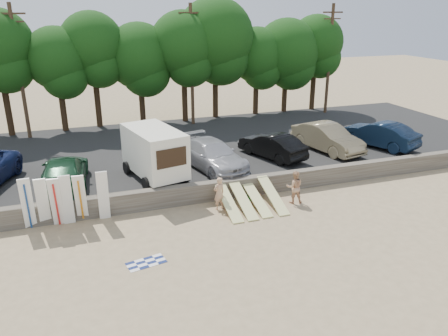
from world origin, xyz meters
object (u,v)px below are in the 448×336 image
Objects in this scene: car_1 at (64,172)px; car_3 at (272,145)px; cooler at (251,196)px; car_4 at (327,138)px; car_2 at (212,155)px; beachgoer_b at (295,187)px; box_trailer at (154,151)px; car_5 at (379,134)px; beachgoer_a at (219,193)px.

car_3 is at bearing -171.96° from car_1.
car_1 is 9.66m from cooler.
car_4 is 13.66× the size of cooler.
car_1 is at bearing 167.41° from car_2.
car_4 is (3.92, 0.10, 0.10)m from car_3.
box_trailer is at bearing -15.30° from beachgoer_b.
car_2 is 11.65m from car_5.
car_3 is 5.19m from beachgoer_b.
car_4 is at bearing -27.95° from car_5.
car_1 is 3.15× the size of beachgoer_b.
beachgoer_a is (2.46, -3.44, -1.38)m from box_trailer.
car_2 reaches higher than car_3.
beachgoer_a is 3.87m from beachgoer_b.
car_4 is at bearing -167.39° from beachgoer_a.
car_1 is 0.99× the size of car_2.
car_1 is 1.04× the size of car_4.
cooler is (4.41, -2.89, -2.06)m from box_trailer.
cooler is at bearing -179.13° from beachgoer_a.
car_1 is 12.02m from car_3.
car_5 is (7.62, -0.25, 0.07)m from car_3.
car_4 reaches higher than beachgoer_b.
beachgoer_b reaches higher than cooler.
box_trailer is 15.04m from car_5.
car_1 is at bearing 171.27° from car_4.
beachgoer_a is (-12.54, -4.25, -0.70)m from car_5.
car_1 is 14.24× the size of cooler.
car_5 is (19.62, 0.53, 0.05)m from car_1.
car_2 is 4.02m from beachgoer_a.
car_2 is 1.05× the size of car_4.
cooler is (-1.89, 1.10, -0.70)m from beachgoer_b.
car_2 is at bearing -20.63° from car_5.
beachgoer_a is at bearing -3.83° from car_5.
car_3 is 2.77× the size of beachgoer_a.
car_4 is at bearing -117.16° from beachgoer_b.
car_4 is (11.30, 1.16, -0.66)m from box_trailer.
cooler is (-2.97, -3.95, -1.30)m from car_3.
car_4 is at bearing 161.53° from car_3.
beachgoer_b is at bearing -146.06° from car_4.
car_4 is 9.99m from beachgoer_a.
car_2 is 4.07m from car_3.
beachgoer_b is at bearing 156.99° from beachgoer_a.
car_4 is 3.02× the size of beachgoer_b.
beachgoer_b is (6.30, -3.99, -1.36)m from box_trailer.
car_1 is 15.93m from car_4.
beachgoer_b is at bearing 162.97° from car_1.
car_5 reaches higher than car_3.
car_3 is 5.11m from cooler.
car_2 is 1.19× the size of car_3.
car_3 is 12.13× the size of cooler.
car_5 is at bearing 28.33° from cooler.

